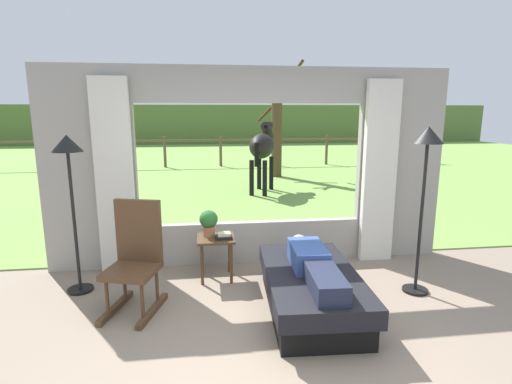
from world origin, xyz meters
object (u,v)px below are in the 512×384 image
at_px(horse, 263,146).
at_px(potted_plant, 209,221).
at_px(recliner_sofa, 311,290).
at_px(pasture_tree, 276,121).
at_px(rocking_chair, 136,257).
at_px(floor_lamp_left, 69,167).
at_px(side_table, 216,245).
at_px(book_stack, 224,236).
at_px(reclining_person, 313,263).
at_px(floor_lamp_right, 426,160).

bearing_deg(horse, potted_plant, -85.33).
xyz_separation_m(recliner_sofa, horse, (0.39, 6.02, 0.94)).
bearing_deg(pasture_tree, potted_plant, -106.39).
distance_m(rocking_chair, pasture_tree, 8.66).
bearing_deg(floor_lamp_left, side_table, 5.59).
xyz_separation_m(horse, pasture_tree, (0.77, 2.35, 0.54)).
bearing_deg(book_stack, floor_lamp_left, -176.92).
bearing_deg(potted_plant, recliner_sofa, -44.23).
xyz_separation_m(side_table, book_stack, (0.09, -0.06, 0.12)).
relative_size(reclining_person, side_table, 2.76).
relative_size(reclining_person, floor_lamp_left, 0.82).
bearing_deg(floor_lamp_right, recliner_sofa, -168.61).
height_order(reclining_person, floor_lamp_left, floor_lamp_left).
relative_size(book_stack, pasture_tree, 0.06).
distance_m(recliner_sofa, pasture_tree, 8.57).
xyz_separation_m(recliner_sofa, potted_plant, (-1.01, 0.98, 0.48)).
height_order(potted_plant, horse, horse).
height_order(potted_plant, floor_lamp_left, floor_lamp_left).
xyz_separation_m(reclining_person, floor_lamp_left, (-2.47, 0.82, 0.90)).
bearing_deg(recliner_sofa, reclining_person, -87.03).
bearing_deg(rocking_chair, book_stack, 47.63).
height_order(potted_plant, book_stack, potted_plant).
height_order(floor_lamp_left, pasture_tree, pasture_tree).
relative_size(recliner_sofa, floor_lamp_left, 0.99).
xyz_separation_m(rocking_chair, side_table, (0.83, 0.63, -0.12)).
distance_m(horse, pasture_tree, 2.53).
height_order(floor_lamp_left, floor_lamp_right, floor_lamp_right).
bearing_deg(potted_plant, reclining_person, -45.66).
height_order(side_table, potted_plant, potted_plant).
height_order(reclining_person, floor_lamp_right, floor_lamp_right).
bearing_deg(floor_lamp_right, potted_plant, 162.56).
relative_size(potted_plant, floor_lamp_right, 0.17).
bearing_deg(floor_lamp_left, potted_plant, 8.21).
bearing_deg(horse, recliner_sofa, -73.52).
relative_size(rocking_chair, book_stack, 5.53).
height_order(rocking_chair, potted_plant, rocking_chair).
relative_size(reclining_person, potted_plant, 4.49).
height_order(rocking_chair, book_stack, rocking_chair).
xyz_separation_m(reclining_person, pasture_tree, (1.16, 8.42, 1.18)).
xyz_separation_m(recliner_sofa, floor_lamp_right, (1.29, 0.26, 1.27)).
distance_m(reclining_person, horse, 6.11).
bearing_deg(pasture_tree, floor_lamp_right, -89.12).
relative_size(floor_lamp_right, horse, 1.02).
distance_m(rocking_chair, potted_plant, 1.03).
bearing_deg(floor_lamp_left, book_stack, 3.08).
height_order(book_stack, floor_lamp_right, floor_lamp_right).
distance_m(potted_plant, book_stack, 0.26).
height_order(side_table, book_stack, book_stack).
distance_m(floor_lamp_right, pasture_tree, 8.11).
xyz_separation_m(side_table, pasture_tree, (2.09, 7.44, 1.27)).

